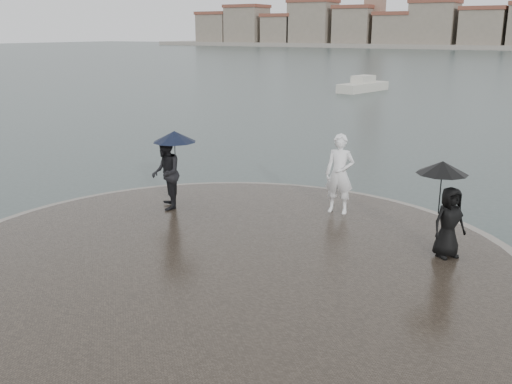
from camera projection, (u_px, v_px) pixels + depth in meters
The scene contains 6 objects.
ground at pixel (95, 355), 8.80m from camera, with size 400.00×400.00×0.00m, color #2B3835.
kerb_ring at pixel (223, 268), 11.63m from camera, with size 12.50×12.50×0.32m, color gray.
quay_tip at pixel (223, 267), 11.62m from camera, with size 11.90×11.90×0.36m, color #2D261E.
statue at pixel (340, 174), 14.25m from camera, with size 0.73×0.48×2.01m, color white.
visitor_left at pixel (168, 165), 14.53m from camera, with size 1.36×1.23×2.04m.
visitor_right at pixel (447, 203), 11.46m from camera, with size 1.18×1.04×1.95m.
Camera 1 is at (6.18, -5.35, 4.82)m, focal length 40.00 mm.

